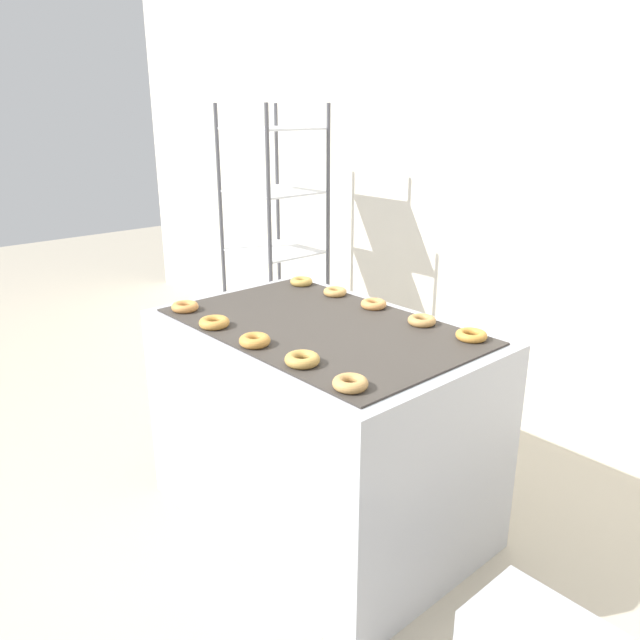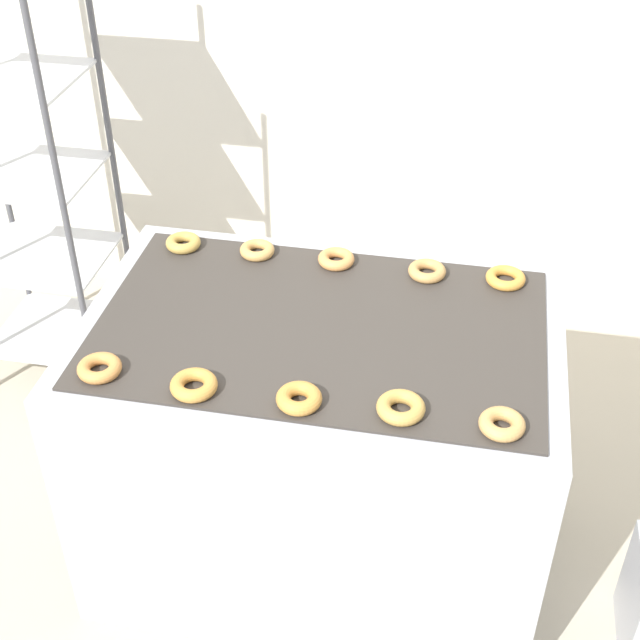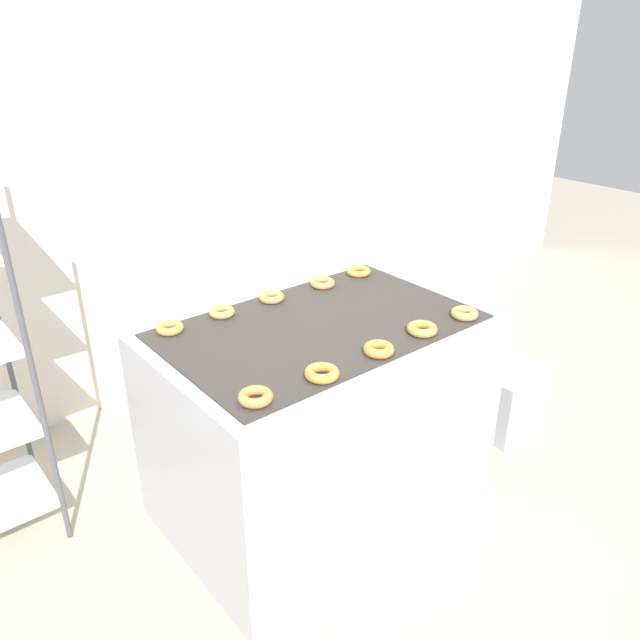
{
  "view_description": "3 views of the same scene",
  "coord_description": "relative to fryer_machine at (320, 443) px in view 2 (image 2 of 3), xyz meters",
  "views": [
    {
      "loc": [
        1.77,
        -0.88,
        1.75
      ],
      "look_at": [
        0.0,
        0.7,
        0.93
      ],
      "focal_mm": 35.0,
      "sensor_mm": 36.0,
      "label": 1
    },
    {
      "loc": [
        0.38,
        -1.26,
        2.41
      ],
      "look_at": [
        0.0,
        0.7,
        0.93
      ],
      "focal_mm": 50.0,
      "sensor_mm": 36.0,
      "label": 2
    },
    {
      "loc": [
        -1.45,
        -1.07,
        2.02
      ],
      "look_at": [
        0.0,
        0.7,
        0.93
      ],
      "focal_mm": 35.0,
      "sensor_mm": 36.0,
      "label": 3
    }
  ],
  "objects": [
    {
      "name": "donut_near_leftmost",
      "position": [
        -0.53,
        -0.31,
        0.47
      ],
      "size": [
        0.12,
        0.12,
        0.03
      ],
      "primitive_type": "torus",
      "color": "#CB8543",
      "rests_on": "fryer_machine"
    },
    {
      "name": "donut_near_right",
      "position": [
        0.26,
        -0.32,
        0.48
      ],
      "size": [
        0.12,
        0.12,
        0.04
      ],
      "primitive_type": "torus",
      "color": "#BA8F44",
      "rests_on": "fryer_machine"
    },
    {
      "name": "donut_far_center",
      "position": [
        -0.01,
        0.32,
        0.47
      ],
      "size": [
        0.11,
        0.11,
        0.03
      ],
      "primitive_type": "torus",
      "color": "#D18D4B",
      "rests_on": "fryer_machine"
    },
    {
      "name": "donut_near_center",
      "position": [
        0.01,
        -0.33,
        0.48
      ],
      "size": [
        0.12,
        0.12,
        0.04
      ],
      "primitive_type": "torus",
      "color": "#C4863A",
      "rests_on": "fryer_machine"
    },
    {
      "name": "donut_far_right",
      "position": [
        0.27,
        0.31,
        0.47
      ],
      "size": [
        0.11,
        0.11,
        0.03
      ],
      "primitive_type": "torus",
      "color": "tan",
      "rests_on": "fryer_machine"
    },
    {
      "name": "donut_far_leftmost",
      "position": [
        -0.5,
        0.33,
        0.47
      ],
      "size": [
        0.11,
        0.11,
        0.03
      ],
      "primitive_type": "torus",
      "color": "#BA9344",
      "rests_on": "fryer_machine"
    },
    {
      "name": "donut_near_left",
      "position": [
        -0.26,
        -0.33,
        0.48
      ],
      "size": [
        0.12,
        0.12,
        0.04
      ],
      "primitive_type": "torus",
      "color": "#C4883B",
      "rests_on": "fryer_machine"
    },
    {
      "name": "donut_far_rightmost",
      "position": [
        0.5,
        0.32,
        0.47
      ],
      "size": [
        0.12,
        0.12,
        0.03
      ],
      "primitive_type": "torus",
      "color": "gold",
      "rests_on": "fryer_machine"
    },
    {
      "name": "donut_near_rightmost",
      "position": [
        0.51,
        -0.33,
        0.48
      ],
      "size": [
        0.11,
        0.11,
        0.04
      ],
      "primitive_type": "torus",
      "color": "tan",
      "rests_on": "fryer_machine"
    },
    {
      "name": "baking_rack_cart",
      "position": [
        -1.24,
        0.73,
        0.44
      ],
      "size": [
        0.51,
        0.47,
        1.77
      ],
      "color": "#4C4C51",
      "rests_on": "ground_plane"
    },
    {
      "name": "donut_far_left",
      "position": [
        -0.26,
        0.33,
        0.47
      ],
      "size": [
        0.11,
        0.11,
        0.03
      ],
      "primitive_type": "torus",
      "color": "tan",
      "rests_on": "fryer_machine"
    },
    {
      "name": "fryer_machine",
      "position": [
        0.0,
        0.0,
        0.0
      ],
      "size": [
        1.35,
        0.89,
        0.91
      ],
      "color": "#A8AAB2",
      "rests_on": "ground_plane"
    }
  ]
}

